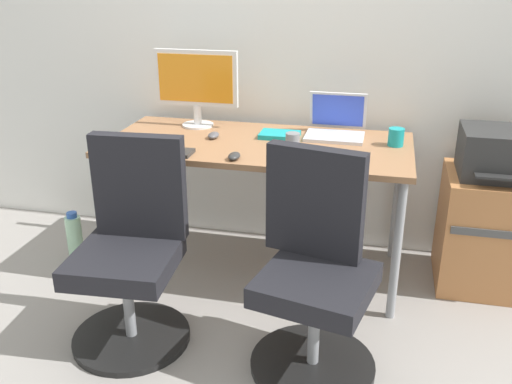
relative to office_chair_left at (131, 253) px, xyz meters
name	(u,v)px	position (x,y,z in m)	size (l,w,h in m)	color
ground_plane	(258,268)	(0.42, 0.72, -0.42)	(5.28, 5.28, 0.00)	gray
back_wall	(276,26)	(0.42, 1.17, 0.88)	(4.40, 0.04, 2.60)	white
desk	(258,154)	(0.42, 0.72, 0.27)	(1.59, 0.74, 0.76)	#996B47
office_chair_left	(131,253)	(0.00, 0.00, 0.00)	(0.54, 0.54, 0.94)	black
office_chair_right	(315,275)	(0.83, 0.00, 0.00)	(0.54, 0.54, 0.94)	black
side_cabinet	(486,230)	(1.64, 0.86, -0.11)	(0.47, 0.49, 0.62)	#B77542
printer	(499,153)	(1.64, 0.86, 0.32)	(0.38, 0.40, 0.24)	#2D2D2D
water_bottle_on_floor	(75,238)	(-0.64, 0.56, -0.28)	(0.09, 0.09, 0.31)	#A5D8B2
desktop_monitor	(196,83)	(0.01, 0.95, 0.58)	(0.48, 0.18, 0.43)	silver
open_laptop	(336,126)	(0.80, 0.93, 0.39)	(0.31, 0.27, 0.22)	silver
keyboard_by_monitor	(159,151)	(-0.02, 0.43, 0.34)	(0.34, 0.12, 0.02)	#2D2D2D
keyboard_by_laptop	(316,162)	(0.76, 0.44, 0.34)	(0.34, 0.12, 0.02)	silver
mouse_by_monitor	(234,156)	(0.37, 0.42, 0.35)	(0.06, 0.10, 0.03)	#2D2D2D
mouse_by_laptop	(214,135)	(0.17, 0.74, 0.35)	(0.06, 0.10, 0.03)	#515156
coffee_mug	(396,137)	(1.12, 0.82, 0.38)	(0.08, 0.08, 0.09)	teal
pen_cup	(293,143)	(0.63, 0.57, 0.39)	(0.07, 0.07, 0.10)	slate
notebook	(280,135)	(0.51, 0.83, 0.35)	(0.21, 0.15, 0.03)	teal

